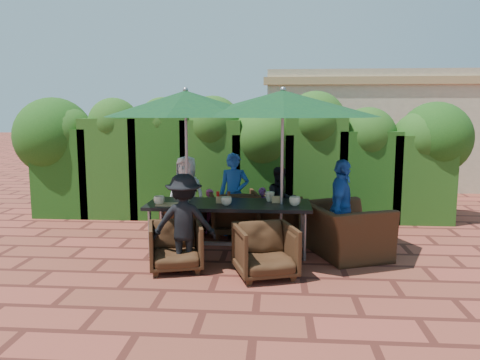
# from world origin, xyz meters

# --- Properties ---
(ground) EXTENTS (80.00, 80.00, 0.00)m
(ground) POSITION_xyz_m (0.00, 0.00, 0.00)
(ground) COLOR brown
(ground) RESTS_ON ground
(dining_table) EXTENTS (2.44, 0.90, 0.75)m
(dining_table) POSITION_xyz_m (0.05, -0.05, 0.68)
(dining_table) COLOR black
(dining_table) RESTS_ON ground
(umbrella_left) EXTENTS (2.48, 2.48, 2.46)m
(umbrella_left) POSITION_xyz_m (-0.57, -0.09, 2.21)
(umbrella_left) COLOR gray
(umbrella_left) RESTS_ON ground
(umbrella_right) EXTENTS (2.83, 2.83, 2.46)m
(umbrella_right) POSITION_xyz_m (0.84, -0.06, 2.21)
(umbrella_right) COLOR gray
(umbrella_right) RESTS_ON ground
(chair_far_left) EXTENTS (0.82, 0.79, 0.71)m
(chair_far_left) POSITION_xyz_m (-0.78, 0.91, 0.35)
(chair_far_left) COLOR black
(chair_far_left) RESTS_ON ground
(chair_far_mid) EXTENTS (0.97, 0.93, 0.84)m
(chair_far_mid) POSITION_xyz_m (0.02, 0.97, 0.42)
(chair_far_mid) COLOR black
(chair_far_mid) RESTS_ON ground
(chair_far_right) EXTENTS (0.77, 0.73, 0.71)m
(chair_far_right) POSITION_xyz_m (0.84, 1.00, 0.36)
(chair_far_right) COLOR black
(chair_far_right) RESTS_ON ground
(chair_near_left) EXTENTS (0.84, 0.80, 0.71)m
(chair_near_left) POSITION_xyz_m (-0.58, -0.92, 0.36)
(chair_near_left) COLOR black
(chair_near_left) RESTS_ON ground
(chair_near_right) EXTENTS (0.90, 0.87, 0.75)m
(chair_near_right) POSITION_xyz_m (0.63, -1.09, 0.37)
(chair_near_right) COLOR black
(chair_near_right) RESTS_ON ground
(chair_end_right) EXTENTS (1.13, 1.36, 1.02)m
(chair_end_right) POSITION_xyz_m (1.77, -0.12, 0.51)
(chair_end_right) COLOR black
(chair_end_right) RESTS_ON ground
(adult_far_left) EXTENTS (0.74, 0.52, 1.36)m
(adult_far_left) POSITION_xyz_m (-0.79, 0.95, 0.68)
(adult_far_left) COLOR white
(adult_far_left) RESTS_ON ground
(adult_far_mid) EXTENTS (0.52, 0.43, 1.41)m
(adult_far_mid) POSITION_xyz_m (0.04, 0.93, 0.71)
(adult_far_mid) COLOR blue
(adult_far_mid) RESTS_ON ground
(adult_far_right) EXTENTS (0.66, 0.54, 1.18)m
(adult_far_right) POSITION_xyz_m (0.84, 0.96, 0.59)
(adult_far_right) COLOR black
(adult_far_right) RESTS_ON ground
(adult_near_left) EXTENTS (0.86, 0.45, 1.30)m
(adult_near_left) POSITION_xyz_m (-0.46, -0.91, 0.65)
(adult_near_left) COLOR black
(adult_near_left) RESTS_ON ground
(adult_end_right) EXTENTS (0.60, 0.91, 1.42)m
(adult_end_right) POSITION_xyz_m (1.71, -0.07, 0.71)
(adult_end_right) COLOR blue
(adult_end_right) RESTS_ON ground
(child_left) EXTENTS (0.31, 0.27, 0.78)m
(child_left) POSITION_xyz_m (-0.38, 1.01, 0.39)
(child_left) COLOR #D74B99
(child_left) RESTS_ON ground
(child_right) EXTENTS (0.36, 0.33, 0.80)m
(child_right) POSITION_xyz_m (0.52, 1.08, 0.40)
(child_right) COLOR #934699
(child_right) RESTS_ON ground
(pedestrian_a) EXTENTS (1.62, 1.33, 1.68)m
(pedestrian_a) POSITION_xyz_m (1.35, 4.25, 0.84)
(pedestrian_a) COLOR green
(pedestrian_a) RESTS_ON ground
(pedestrian_b) EXTENTS (0.77, 0.48, 1.59)m
(pedestrian_b) POSITION_xyz_m (2.30, 4.50, 0.80)
(pedestrian_b) COLOR #D74B99
(pedestrian_b) RESTS_ON ground
(pedestrian_c) EXTENTS (1.22, 1.03, 1.74)m
(pedestrian_c) POSITION_xyz_m (3.60, 4.37, 0.87)
(pedestrian_c) COLOR #96959D
(pedestrian_c) RESTS_ON ground
(cup_a) EXTENTS (0.16, 0.16, 0.13)m
(cup_a) POSITION_xyz_m (-0.96, -0.25, 0.81)
(cup_a) COLOR beige
(cup_a) RESTS_ON dining_table
(cup_b) EXTENTS (0.14, 0.14, 0.13)m
(cup_b) POSITION_xyz_m (-0.60, 0.08, 0.82)
(cup_b) COLOR beige
(cup_b) RESTS_ON dining_table
(cup_c) EXTENTS (0.16, 0.16, 0.13)m
(cup_c) POSITION_xyz_m (0.03, -0.22, 0.81)
(cup_c) COLOR beige
(cup_c) RESTS_ON dining_table
(cup_d) EXTENTS (0.15, 0.15, 0.14)m
(cup_d) POSITION_xyz_m (0.66, 0.14, 0.82)
(cup_d) COLOR beige
(cup_d) RESTS_ON dining_table
(cup_e) EXTENTS (0.17, 0.17, 0.13)m
(cup_e) POSITION_xyz_m (1.03, -0.17, 0.82)
(cup_e) COLOR beige
(cup_e) RESTS_ON dining_table
(ketchup_bottle) EXTENTS (0.04, 0.04, 0.17)m
(ketchup_bottle) POSITION_xyz_m (-0.11, -0.04, 0.83)
(ketchup_bottle) COLOR #B20C0A
(ketchup_bottle) RESTS_ON dining_table
(sauce_bottle) EXTENTS (0.04, 0.04, 0.17)m
(sauce_bottle) POSITION_xyz_m (0.05, -0.02, 0.83)
(sauce_bottle) COLOR #4C230C
(sauce_bottle) RESTS_ON dining_table
(serving_tray) EXTENTS (0.35, 0.25, 0.02)m
(serving_tray) POSITION_xyz_m (-0.81, -0.27, 0.76)
(serving_tray) COLOR #AE8054
(serving_tray) RESTS_ON dining_table
(number_block_left) EXTENTS (0.12, 0.06, 0.10)m
(number_block_left) POSITION_xyz_m (-0.08, -0.07, 0.80)
(number_block_left) COLOR tan
(number_block_left) RESTS_ON dining_table
(number_block_right) EXTENTS (0.12, 0.06, 0.10)m
(number_block_right) POSITION_xyz_m (0.76, 0.02, 0.80)
(number_block_right) COLOR tan
(number_block_right) RESTS_ON dining_table
(hedge_wall) EXTENTS (9.10, 1.60, 2.51)m
(hedge_wall) POSITION_xyz_m (-0.13, 2.32, 1.33)
(hedge_wall) COLOR #143D10
(hedge_wall) RESTS_ON ground
(building) EXTENTS (6.20, 3.08, 3.20)m
(building) POSITION_xyz_m (3.50, 6.99, 1.61)
(building) COLOR beige
(building) RESTS_ON ground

